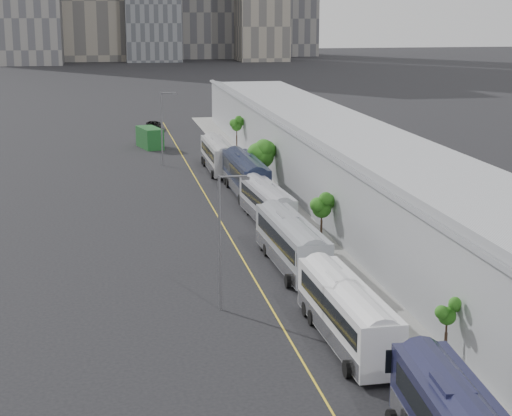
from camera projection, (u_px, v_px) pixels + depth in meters
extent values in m
cube|color=gray|center=(360.00, 242.00, 71.82)|extent=(10.00, 170.00, 0.12)
cube|color=gold|center=(236.00, 248.00, 69.99)|extent=(0.12, 160.00, 0.02)
cube|color=gray|center=(407.00, 201.00, 71.75)|extent=(12.00, 160.00, 6.80)
cube|color=gray|center=(408.00, 172.00, 71.19)|extent=(12.45, 160.40, 2.57)
cube|color=gray|center=(340.00, 161.00, 69.90)|extent=(0.30, 160.00, 0.40)
cube|color=#161833|center=(453.00, 385.00, 35.85)|extent=(1.50, 2.37, 0.31)
cube|color=white|center=(347.00, 313.00, 49.75)|extent=(2.84, 12.83, 3.10)
cube|color=black|center=(348.00, 305.00, 49.44)|extent=(2.86, 11.30, 1.05)
cube|color=silver|center=(346.00, 329.00, 49.98)|extent=(2.87, 12.58, 0.99)
cube|color=white|center=(340.00, 277.00, 50.78)|extent=(1.33, 2.19, 0.29)
cube|color=gray|center=(291.00, 243.00, 64.45)|extent=(3.04, 13.17, 3.17)
cube|color=black|center=(292.00, 236.00, 64.12)|extent=(3.05, 11.60, 1.08)
cube|color=silver|center=(291.00, 256.00, 64.68)|extent=(3.07, 12.91, 1.01)
cube|color=gray|center=(287.00, 216.00, 65.50)|extent=(1.38, 2.26, 0.30)
cube|color=#9E9FA8|center=(267.00, 203.00, 78.10)|extent=(3.07, 12.25, 2.94)
cube|color=black|center=(267.00, 198.00, 77.80)|extent=(3.06, 10.80, 1.00)
cube|color=silver|center=(267.00, 213.00, 78.31)|extent=(3.10, 12.01, 0.94)
cube|color=#9E9FA8|center=(264.00, 183.00, 79.07)|extent=(1.32, 2.12, 0.28)
cube|color=#161C31|center=(245.00, 175.00, 90.09)|extent=(2.92, 13.81, 3.34)
cube|color=black|center=(246.00, 170.00, 89.75)|extent=(2.96, 12.16, 1.14)
cube|color=silver|center=(245.00, 185.00, 90.33)|extent=(2.96, 13.54, 1.07)
cube|color=#161C31|center=(243.00, 155.00, 91.19)|extent=(1.41, 2.35, 0.32)
cube|color=#BDBDBF|center=(218.00, 155.00, 102.84)|extent=(2.61, 12.89, 3.12)
cube|color=black|center=(218.00, 151.00, 102.52)|extent=(2.67, 11.34, 1.06)
cube|color=silver|center=(218.00, 163.00, 103.07)|extent=(2.65, 12.63, 1.00)
cube|color=#BDBDBF|center=(216.00, 139.00, 103.88)|extent=(1.29, 2.18, 0.30)
cylinder|color=black|center=(446.00, 337.00, 47.25)|extent=(0.18, 0.18, 2.94)
sphere|color=#1B5E15|center=(447.00, 313.00, 46.93)|extent=(1.02, 1.02, 1.02)
cylinder|color=black|center=(321.00, 223.00, 72.08)|extent=(0.18, 0.18, 3.06)
sphere|color=#1B5E15|center=(322.00, 205.00, 71.73)|extent=(1.67, 1.67, 1.67)
cylinder|color=black|center=(261.00, 169.00, 95.16)|extent=(0.18, 0.18, 3.50)
sphere|color=#1B5E15|center=(261.00, 152.00, 94.73)|extent=(2.94, 2.94, 2.94)
cylinder|color=black|center=(237.00, 138.00, 115.96)|extent=(0.18, 0.18, 4.00)
sphere|color=#1B5E15|center=(237.00, 124.00, 115.53)|extent=(1.48, 1.48, 1.48)
cylinder|color=#59595E|center=(220.00, 244.00, 54.77)|extent=(0.18, 0.18, 8.94)
cylinder|color=#59595E|center=(233.00, 176.00, 53.93)|extent=(1.80, 0.14, 0.14)
cube|color=#59595E|center=(246.00, 178.00, 54.10)|extent=(0.50, 0.22, 0.18)
cylinder|color=#59595E|center=(162.00, 129.00, 105.60)|extent=(0.18, 0.18, 9.16)
cylinder|color=#59595E|center=(168.00, 93.00, 104.73)|extent=(1.80, 0.14, 0.14)
cube|color=#59595E|center=(175.00, 94.00, 104.91)|extent=(0.50, 0.22, 0.18)
cube|color=#16481D|center=(150.00, 138.00, 119.95)|extent=(3.69, 6.22, 2.86)
imported|color=black|center=(153.00, 126.00, 137.49)|extent=(3.05, 5.40, 1.42)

